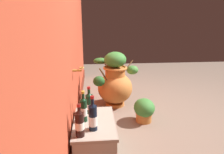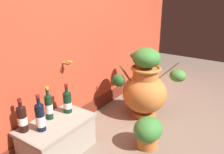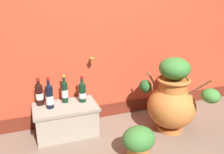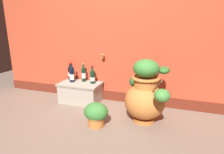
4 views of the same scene
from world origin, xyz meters
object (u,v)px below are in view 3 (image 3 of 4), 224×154
object	(u,v)px
wine_bottle_right	(65,91)
wine_bottle_back	(39,93)
wine_bottle_middle	(82,91)
potted_shrub	(139,142)
terracotta_urn	(172,99)
wine_bottle_left	(49,96)

from	to	relation	value
wine_bottle_right	wine_bottle_back	distance (m)	0.27
wine_bottle_middle	wine_bottle_back	world-z (taller)	wine_bottle_back
potted_shrub	terracotta_urn	bearing A→B (deg)	29.89
wine_bottle_middle	wine_bottle_back	xyz separation A→B (m)	(-0.45, 0.07, 0.01)
potted_shrub	wine_bottle_back	bearing A→B (deg)	136.16
wine_bottle_middle	potted_shrub	distance (m)	0.83
terracotta_urn	wine_bottle_left	world-z (taller)	terracotta_urn
wine_bottle_right	wine_bottle_middle	bearing A→B (deg)	-15.65
terracotta_urn	wine_bottle_left	size ratio (longest dim) A/B	2.54
terracotta_urn	wine_bottle_left	distance (m)	1.32
wine_bottle_right	wine_bottle_back	xyz separation A→B (m)	(-0.27, 0.02, -0.00)
wine_bottle_right	potted_shrub	size ratio (longest dim) A/B	1.02
wine_bottle_right	potted_shrub	distance (m)	0.97
wine_bottle_left	wine_bottle_right	bearing A→B (deg)	27.72
wine_bottle_middle	wine_bottle_right	distance (m)	0.19
wine_bottle_back	potted_shrub	world-z (taller)	wine_bottle_back
wine_bottle_left	wine_bottle_middle	size ratio (longest dim) A/B	1.12
wine_bottle_left	potted_shrub	bearing A→B (deg)	-42.87
wine_bottle_right	potted_shrub	world-z (taller)	wine_bottle_right
wine_bottle_middle	wine_bottle_right	size ratio (longest dim) A/B	0.93
wine_bottle_back	potted_shrub	xyz separation A→B (m)	(0.80, -0.77, -0.29)
potted_shrub	wine_bottle_middle	bearing A→B (deg)	116.93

